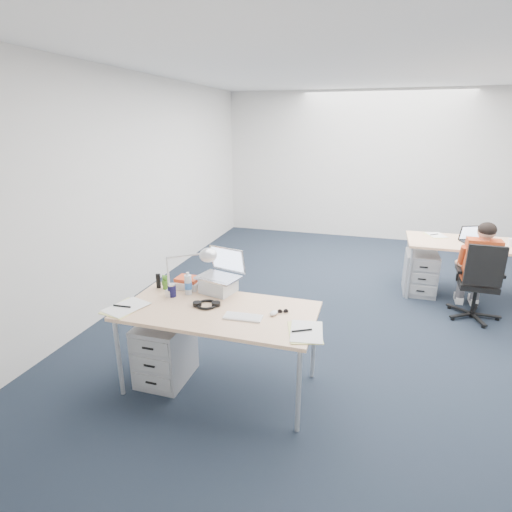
% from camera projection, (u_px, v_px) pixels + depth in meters
% --- Properties ---
extents(floor, '(7.00, 7.00, 0.00)m').
position_uv_depth(floor, '(368.00, 312.00, 4.87)').
color(floor, black).
rests_on(floor, ground).
extents(room, '(6.02, 7.02, 2.80)m').
position_uv_depth(room, '(382.00, 169.00, 4.33)').
color(room, silver).
rests_on(room, ground).
extents(desk_near, '(1.60, 0.80, 0.73)m').
position_uv_depth(desk_near, '(218.00, 315.00, 3.29)').
color(desk_near, '#DBA87E').
rests_on(desk_near, ground).
extents(desk_far, '(1.60, 0.80, 0.73)m').
position_uv_depth(desk_far, '(473.00, 246.00, 5.14)').
color(desk_far, '#DBA87E').
rests_on(desk_far, ground).
extents(office_chair, '(0.61, 0.61, 0.94)m').
position_uv_depth(office_chair, '(475.00, 297.00, 4.63)').
color(office_chair, black).
rests_on(office_chair, ground).
extents(seated_person, '(0.36, 0.63, 1.14)m').
position_uv_depth(seated_person, '(477.00, 268.00, 4.69)').
color(seated_person, '#B03C19').
rests_on(seated_person, ground).
extents(drawer_pedestal_near, '(0.40, 0.50, 0.55)m').
position_uv_depth(drawer_pedestal_near, '(165.00, 351.00, 3.52)').
color(drawer_pedestal_near, '#A1A2A6').
rests_on(drawer_pedestal_near, ground).
extents(drawer_pedestal_far, '(0.40, 0.50, 0.55)m').
position_uv_depth(drawer_pedestal_far, '(420.00, 273.00, 5.36)').
color(drawer_pedestal_far, '#A1A2A6').
rests_on(drawer_pedestal_far, ground).
extents(silver_laptop, '(0.42, 0.37, 0.38)m').
position_uv_depth(silver_laptop, '(218.00, 272.00, 3.56)').
color(silver_laptop, silver).
rests_on(silver_laptop, desk_near).
extents(wireless_keyboard, '(0.31, 0.14, 0.02)m').
position_uv_depth(wireless_keyboard, '(243.00, 317.00, 3.13)').
color(wireless_keyboard, white).
rests_on(wireless_keyboard, desk_near).
extents(computer_mouse, '(0.08, 0.10, 0.03)m').
position_uv_depth(computer_mouse, '(274.00, 313.00, 3.18)').
color(computer_mouse, white).
rests_on(computer_mouse, desk_near).
extents(headphones, '(0.27, 0.24, 0.04)m').
position_uv_depth(headphones, '(207.00, 304.00, 3.33)').
color(headphones, black).
rests_on(headphones, desk_near).
extents(can_koozie, '(0.07, 0.07, 0.12)m').
position_uv_depth(can_koozie, '(172.00, 290.00, 3.51)').
color(can_koozie, '#161440').
rests_on(can_koozie, desk_near).
extents(water_bottle, '(0.08, 0.08, 0.21)m').
position_uv_depth(water_bottle, '(188.00, 283.00, 3.54)').
color(water_bottle, silver).
rests_on(water_bottle, desk_near).
extents(bear_figurine, '(0.09, 0.08, 0.14)m').
position_uv_depth(bear_figurine, '(165.00, 282.00, 3.67)').
color(bear_figurine, '#2F751F').
rests_on(bear_figurine, desk_near).
extents(book_stack, '(0.25, 0.21, 0.10)m').
position_uv_depth(book_stack, '(188.00, 283.00, 3.70)').
color(book_stack, silver).
rests_on(book_stack, desk_near).
extents(cordless_phone, '(0.04, 0.03, 0.14)m').
position_uv_depth(cordless_phone, '(158.00, 281.00, 3.68)').
color(cordless_phone, black).
rests_on(cordless_phone, desk_near).
extents(papers_left, '(0.31, 0.39, 0.01)m').
position_uv_depth(papers_left, '(124.00, 308.00, 3.29)').
color(papers_left, '#EAEC88').
rests_on(papers_left, desk_near).
extents(papers_right, '(0.29, 0.37, 0.01)m').
position_uv_depth(papers_right, '(305.00, 332.00, 2.91)').
color(papers_right, '#EAEC88').
rests_on(papers_right, desk_near).
extents(sunglasses, '(0.10, 0.07, 0.02)m').
position_uv_depth(sunglasses, '(283.00, 311.00, 3.22)').
color(sunglasses, black).
rests_on(sunglasses, desk_near).
extents(desk_lamp, '(0.46, 0.23, 0.50)m').
position_uv_depth(desk_lamp, '(183.00, 271.00, 3.42)').
color(desk_lamp, silver).
rests_on(desk_lamp, desk_near).
extents(dark_laptop, '(0.38, 0.38, 0.22)m').
position_uv_depth(dark_laptop, '(476.00, 235.00, 5.08)').
color(dark_laptop, black).
rests_on(dark_laptop, desk_far).
extents(far_cup, '(0.09, 0.09, 0.10)m').
position_uv_depth(far_cup, '(511.00, 242.00, 4.95)').
color(far_cup, white).
rests_on(far_cup, desk_far).
extents(far_papers, '(0.29, 0.34, 0.01)m').
position_uv_depth(far_papers, '(436.00, 235.00, 5.45)').
color(far_papers, white).
rests_on(far_papers, desk_far).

